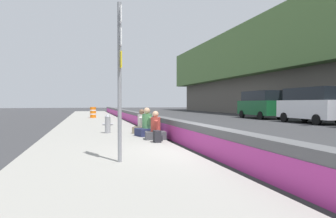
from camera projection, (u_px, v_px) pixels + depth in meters
The scene contains 12 objects.
ground_plane at pixel (205, 155), 8.26m from camera, with size 160.00×160.00×0.00m, color #353538.
sidewalk_strip at pixel (109, 158), 7.55m from camera, with size 80.00×4.40×0.14m, color gray.
jersey_barrier at pixel (205, 140), 8.25m from camera, with size 76.00×0.45×0.85m.
route_sign_post at pixel (120, 69), 6.62m from camera, with size 0.44×0.09×3.60m.
fire_hydrant at pixel (108, 123), 12.93m from camera, with size 0.26×0.46×0.88m.
seated_person_foreground at pixel (156, 130), 10.79m from camera, with size 0.74×0.83×1.04m.
seated_person_middle at pixel (147, 127), 11.88m from camera, with size 0.87×0.96×1.14m.
seated_person_rear at pixel (142, 126), 12.96m from camera, with size 0.86×0.93×1.06m.
backpack at pixel (157, 137), 9.93m from camera, with size 0.32×0.28×0.40m.
construction_barrel at pixel (93, 112), 26.02m from camera, with size 0.54×0.54×0.95m.
parked_car_third at pixel (311, 104), 21.00m from camera, with size 5.10×2.11×2.56m.
parked_car_fourth at pixel (260, 104), 27.18m from camera, with size 5.13×2.17×2.56m.
Camera 1 is at (-7.65, 3.20, 1.49)m, focal length 31.42 mm.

